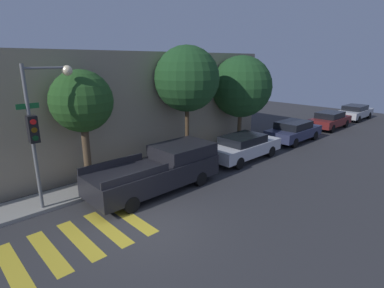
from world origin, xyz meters
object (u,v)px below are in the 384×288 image
Objects in this scene: pickup_truck at (161,169)px; sedan_near_corner at (244,146)px; tree_far_end at (241,87)px; tree_midblock at (187,79)px; traffic_light_pole at (41,118)px; sedan_tail_of_row at (355,112)px; sedan_far_end at (330,120)px; tree_near_corner at (82,102)px; sedan_middle at (294,131)px.

pickup_truck is 5.67m from sedan_near_corner.
pickup_truck is 8.77m from tree_far_end.
tree_midblock reaches higher than pickup_truck.
sedan_tail_of_row is at bearing -2.77° from traffic_light_pole.
tree_midblock reaches higher than sedan_far_end.
pickup_truck is 5.34m from tree_midblock.
pickup_truck is 4.12m from tree_near_corner.
traffic_light_pole is at bearing 172.51° from sedan_near_corner.
sedan_far_end is 19.31m from tree_near_corner.
sedan_middle is 8.69m from tree_midblock.
sedan_near_corner is 5.43m from sedan_middle.
tree_near_corner reaches higher than sedan_middle.
sedan_far_end is 0.78× the size of tree_far_end.
tree_far_end is (2.37, 2.15, 2.92)m from sedan_near_corner.
tree_far_end is at bearing 4.21° from traffic_light_pole.
tree_midblock is at bearing 164.22° from sedan_middle.
sedan_middle is 0.79× the size of tree_far_end.
sedan_near_corner is (9.64, -1.27, -2.66)m from traffic_light_pole.
pickup_truck reaches higher than sedan_far_end.
tree_far_end reaches higher than sedan_middle.
sedan_far_end is at bearing -3.49° from traffic_light_pole.
tree_midblock is (-18.76, 2.15, 3.61)m from sedan_tail_of_row.
tree_near_corner is (-18.96, 2.15, 2.94)m from sedan_far_end.
pickup_truck is at bearing -180.00° from sedan_far_end.
pickup_truck is at bearing -180.00° from sedan_near_corner.
sedan_near_corner is at bearing -137.81° from tree_far_end.
sedan_far_end is at bearing 0.00° from sedan_middle.
traffic_light_pole reaches higher than tree_near_corner.
sedan_near_corner is 4.34m from tree_far_end.
sedan_near_corner is (5.67, 0.00, -0.15)m from pickup_truck.
tree_midblock reaches higher than sedan_near_corner.
traffic_light_pole is 20.99m from sedan_far_end.
sedan_middle is 5.72m from sedan_far_end.
tree_far_end reaches higher than traffic_light_pole.
sedan_far_end is (20.78, -1.27, -2.68)m from traffic_light_pole.
pickup_truck is 1.14× the size of tree_near_corner.
tree_midblock reaches higher than tree_near_corner.
sedan_near_corner reaches higher than sedan_tail_of_row.
traffic_light_pole is 0.86× the size of tree_midblock.
tree_far_end reaches higher than sedan_near_corner.
tree_midblock reaches higher than sedan_tail_of_row.
tree_far_end reaches higher than pickup_truck.
tree_near_corner is at bearing 134.96° from pickup_truck.
tree_far_end is (10.19, 0.00, -0.00)m from tree_near_corner.
sedan_middle reaches higher than sedan_far_end.
sedan_near_corner reaches higher than sedan_far_end.
sedan_far_end is at bearing 0.00° from pickup_truck.
traffic_light_pole is at bearing -175.79° from tree_far_end.
tree_near_corner is 0.89× the size of tree_far_end.
tree_near_corner is (-24.39, 2.15, 2.95)m from sedan_tail_of_row.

